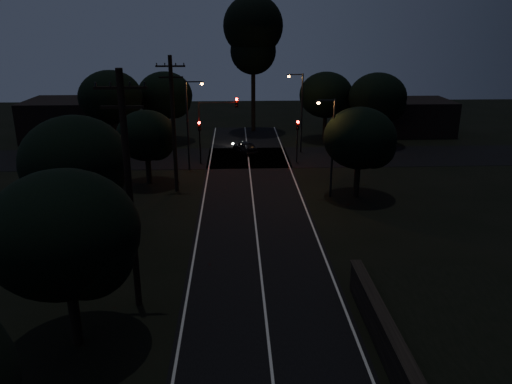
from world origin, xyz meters
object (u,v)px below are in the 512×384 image
streetlight_a (189,119)px  streetlight_b (300,107)px  tall_pine (253,34)px  signal_mast (217,118)px  signal_left (200,134)px  car (245,147)px  signal_right (297,133)px  streetlight_c (331,142)px  utility_pole_far (173,123)px  utility_pole_mid (129,190)px

streetlight_a → streetlight_b: size_ratio=1.00×
tall_pine → streetlight_b: tall_pine is taller
signal_mast → tall_pine: bearing=75.4°
signal_left → car: 6.26m
signal_right → signal_mast: size_ratio=0.66×
signal_left → streetlight_c: streetlight_c is taller
streetlight_b → streetlight_c: 14.01m
signal_right → signal_mast: 7.66m
streetlight_c → utility_pole_far: bearing=170.4°
signal_right → streetlight_b: 4.45m
utility_pole_mid → signal_mast: size_ratio=1.76×
streetlight_c → signal_mast: bearing=131.2°
tall_pine → streetlight_c: 26.44m
tall_pine → signal_left: size_ratio=3.88×
signal_right → streetlight_b: bearing=80.0°
streetlight_a → utility_pole_mid: bearing=-91.7°
utility_pole_far → streetlight_a: size_ratio=1.31×
utility_pole_mid → streetlight_a: bearing=88.3°
streetlight_a → car: bearing=49.5°
utility_pole_mid → streetlight_c: utility_pole_mid is taller
signal_right → tall_pine: bearing=103.5°
streetlight_a → car: 8.75m
utility_pole_far → signal_mast: bearing=68.9°
streetlight_b → car: size_ratio=2.13×
utility_pole_mid → tall_pine: size_ratio=0.69×
utility_pole_far → streetlight_b: utility_pole_far is taller
signal_left → streetlight_b: bearing=22.0°
utility_pole_far → signal_left: (1.40, 7.99, -2.65)m
tall_pine → signal_right: size_ratio=3.88×
utility_pole_mid → signal_left: utility_pole_mid is taller
signal_mast → streetlight_b: 9.15m
streetlight_c → car: (-6.09, 13.92, -3.71)m
signal_mast → streetlight_b: streetlight_b is taller
streetlight_c → streetlight_b: bearing=92.1°
signal_left → streetlight_a: 2.77m
tall_pine → signal_mast: bearing=-104.6°
tall_pine → signal_right: bearing=-76.5°
streetlight_c → streetlight_a: bearing=144.3°
streetlight_b → streetlight_c: (0.52, -14.00, -0.29)m
streetlight_a → streetlight_c: bearing=-35.7°
streetlight_a → utility_pole_far: bearing=-96.6°
tall_pine → car: tall_pine is taller
utility_pole_far → signal_right: bearing=37.0°
utility_pole_far → streetlight_c: (11.83, -2.00, -1.13)m
signal_left → streetlight_c: size_ratio=0.55×
utility_pole_far → signal_mast: size_ratio=1.68×
signal_mast → car: size_ratio=1.67×
signal_left → streetlight_a: streetlight_a is taller
car → signal_mast: bearing=31.9°
tall_pine → streetlight_c: tall_pine is taller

